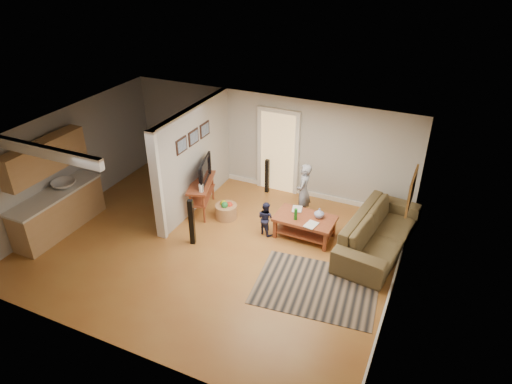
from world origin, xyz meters
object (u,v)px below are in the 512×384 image
sofa (377,248)px  child (302,217)px  toy_basket (226,211)px  tv_console (202,185)px  speaker_right (267,176)px  toddler (265,233)px  coffee_table (306,222)px  speaker_left (192,222)px

sofa → child: size_ratio=1.96×
sofa → toy_basket: toy_basket is taller
sofa → tv_console: tv_console is taller
speaker_right → child: bearing=-30.1°
speaker_right → toddler: bearing=-66.0°
toy_basket → toddler: 1.14m
sofa → child: child is taller
sofa → toddler: bearing=109.4°
coffee_table → speaker_left: 2.46m
sofa → coffee_table: 1.61m
speaker_right → child: 1.52m
toy_basket → sofa: bearing=4.5°
coffee_table → speaker_right: (-1.56, 1.51, 0.06)m
toddler → tv_console: bearing=11.2°
toy_basket → child: 1.80m
speaker_left → toy_basket: (0.18, 1.20, -0.35)m
coffee_table → toy_basket: 1.96m
speaker_left → speaker_right: bearing=60.8°
speaker_left → toy_basket: 1.26m
speaker_right → child: speaker_right is taller
tv_console → toddler: bearing=-27.2°
child → speaker_right: bearing=-126.3°
tv_console → toy_basket: tv_console is taller
sofa → speaker_right: (-3.10, 1.25, 0.46)m
sofa → tv_console: size_ratio=2.05×
tv_console → child: 2.49m
tv_console → speaker_left: (0.48, -1.26, -0.17)m
speaker_left → toddler: bearing=19.9°
tv_console → speaker_right: bearing=36.3°
coffee_table → toddler: coffee_table is taller
sofa → coffee_table: coffee_table is taller
coffee_table → toddler: size_ratio=1.64×
sofa → speaker_left: (-3.67, -1.47, 0.54)m
speaker_left → sofa: bearing=4.4°
speaker_left → speaker_right: size_ratio=1.17×
tv_console → toy_basket: size_ratio=2.58×
coffee_table → speaker_right: speaker_right is taller
speaker_right → toy_basket: 1.60m
tv_console → speaker_right: 1.82m
sofa → speaker_left: bearing=119.6°
speaker_left → toddler: 1.70m
speaker_left → tv_console: bearing=93.3°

